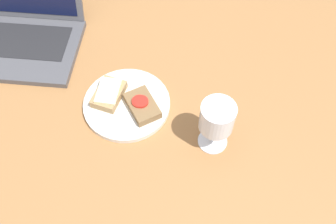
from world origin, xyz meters
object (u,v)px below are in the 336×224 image
Objects in this scene: plate at (126,104)px; laptop at (18,27)px; wine_glass at (217,119)px; sandwich_with_cheese at (109,94)px; sandwich_with_tomato at (142,105)px.

laptop is (-34.17, 20.66, 3.71)cm from plate.
plate is 1.54× the size of wine_glass.
sandwich_with_tomato is (8.93, -2.66, -0.12)cm from sandwich_with_cheese.
laptop is at bearing 148.84° from plate.
wine_glass is at bearing -21.53° from sandwich_with_tomato.
wine_glass is (22.55, -8.46, 9.66)cm from plate.
plate is 5.13cm from sandwich_with_cheese.
laptop reaches higher than sandwich_with_cheese.
plate is 40.11cm from laptop.
wine_glass is 64.04cm from laptop.
plate is 1.92× the size of sandwich_with_tomato.
sandwich_with_tomato is at bearing -16.51° from plate.
laptop reaches higher than plate.
sandwich_with_tomato is 44.46cm from laptop.
plate is at bearing -16.66° from sandwich_with_cheese.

